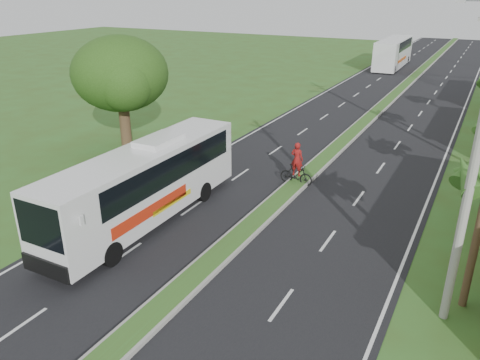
% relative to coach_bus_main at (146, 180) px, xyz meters
% --- Properties ---
extents(ground, '(180.00, 180.00, 0.00)m').
position_rel_coach_bus_main_xyz_m(ground, '(4.53, -2.90, -2.08)').
color(ground, '#3B541F').
rests_on(ground, ground).
extents(road_asphalt, '(14.00, 160.00, 0.02)m').
position_rel_coach_bus_main_xyz_m(road_asphalt, '(4.53, 17.10, -2.07)').
color(road_asphalt, black).
rests_on(road_asphalt, ground).
extents(median_strip, '(1.20, 160.00, 0.18)m').
position_rel_coach_bus_main_xyz_m(median_strip, '(4.53, 17.10, -1.97)').
color(median_strip, gray).
rests_on(median_strip, ground).
extents(lane_edge_left, '(0.12, 160.00, 0.01)m').
position_rel_coach_bus_main_xyz_m(lane_edge_left, '(-2.17, 17.10, -2.08)').
color(lane_edge_left, silver).
rests_on(lane_edge_left, ground).
extents(lane_edge_right, '(0.12, 160.00, 0.01)m').
position_rel_coach_bus_main_xyz_m(lane_edge_right, '(11.23, 17.10, -2.08)').
color(lane_edge_right, silver).
rests_on(lane_edge_right, ground).
extents(shade_tree, '(6.30, 6.00, 7.54)m').
position_rel_coach_bus_main_xyz_m(shade_tree, '(-7.58, 7.12, 2.95)').
color(shade_tree, '#473321').
rests_on(shade_tree, ground).
extents(utility_pole_a, '(1.60, 0.28, 11.00)m').
position_rel_coach_bus_main_xyz_m(utility_pole_a, '(13.03, -0.90, 3.60)').
color(utility_pole_a, gray).
rests_on(utility_pole_a, ground).
extents(coach_bus_main, '(2.56, 11.70, 3.78)m').
position_rel_coach_bus_main_xyz_m(coach_bus_main, '(0.00, 0.00, 0.00)').
color(coach_bus_main, silver).
rests_on(coach_bus_main, ground).
extents(coach_bus_far, '(3.02, 12.95, 3.76)m').
position_rel_coach_bus_main_xyz_m(coach_bus_far, '(0.48, 52.09, 0.06)').
color(coach_bus_far, white).
rests_on(coach_bus_far, ground).
extents(motorcyclist, '(1.91, 0.58, 2.45)m').
position_rel_coach_bus_main_xyz_m(motorcyclist, '(4.43, 7.31, -1.19)').
color(motorcyclist, black).
rests_on(motorcyclist, ground).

